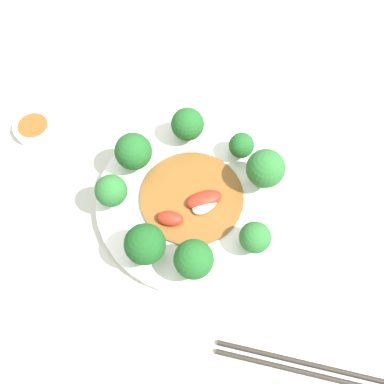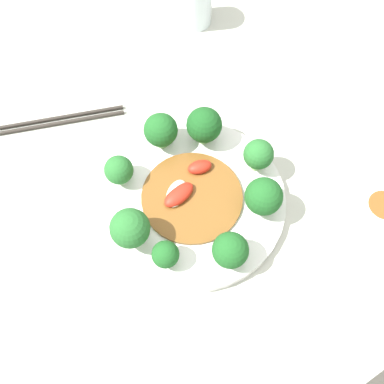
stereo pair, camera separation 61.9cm
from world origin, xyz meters
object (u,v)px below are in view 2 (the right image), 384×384
broccoli_northwest (119,170)px  plate (192,200)px  broccoli_northeast (204,125)px  broccoli_southwest (165,255)px  broccoli_west (130,229)px  stirfry_center (189,194)px  drinking_glass (195,1)px  broccoli_southeast (264,197)px  broccoli_south (230,250)px  sauce_dish (383,207)px  broccoli_north (161,130)px  broccoli_east (258,155)px  chopsticks (58,121)px

broccoli_northwest → plate: bearing=-48.0°
broccoli_northeast → broccoli_southwest: bearing=-137.0°
broccoli_west → stirfry_center: (0.11, 0.02, -0.04)m
broccoli_northeast → drinking_glass: 0.30m
broccoli_southeast → drinking_glass: (0.14, 0.42, -0.01)m
broccoli_northeast → broccoli_southwest: broccoli_northeast is taller
broccoli_west → broccoli_south: size_ratio=1.20×
broccoli_south → sauce_dish: bearing=-12.4°
plate → broccoli_north: bearing=84.4°
broccoli_north → broccoli_southwest: size_ratio=1.40×
broccoli_northwest → drinking_glass: (0.31, 0.26, -0.00)m
broccoli_northwest → broccoli_north: broccoli_north is taller
broccoli_southeast → broccoli_south: bearing=-154.3°
broccoli_north → broccoli_southeast: bearing=-68.9°
broccoli_east → chopsticks: (-0.24, 0.27, -0.05)m
broccoli_northeast → broccoli_northwest: bearing=178.2°
broccoli_southeast → broccoli_northeast: bearing=92.5°
broccoli_northwest → broccoli_south: bearing=-70.3°
stirfry_center → broccoli_east: bearing=-6.2°
broccoli_northwest → sauce_dish: size_ratio=0.80×
plate → drinking_glass: drinking_glass is taller
broccoli_east → stirfry_center: broccoli_east is taller
broccoli_north → broccoli_west: bearing=-134.5°
broccoli_northwest → chopsticks: 0.19m
broccoli_southeast → sauce_dish: bearing=-30.4°
stirfry_center → broccoli_northeast: bearing=45.3°
broccoli_east → broccoli_southeast: 0.08m
broccoli_northwest → broccoli_southeast: broccoli_southeast is taller
broccoli_west → chopsticks: size_ratio=0.33×
plate → broccoli_east: (0.12, -0.01, 0.05)m
broccoli_southeast → broccoli_north: bearing=111.1°
drinking_glass → broccoli_north: bearing=-132.3°
chopsticks → broccoli_southeast: bearing=-59.0°
broccoli_west → broccoli_southeast: 0.21m
stirfry_center → chopsticks: 0.29m
drinking_glass → sauce_dish: (0.03, -0.52, -0.04)m
broccoli_north → broccoli_east: size_ratio=1.09×
broccoli_northeast → drinking_glass: size_ratio=0.73×
broccoli_south → drinking_glass: 0.52m
broccoli_east → stirfry_center: size_ratio=0.39×
plate → broccoli_northeast: bearing=47.9°
broccoli_southwest → sauce_dish: (0.35, -0.10, -0.04)m
stirfry_center → sauce_dish: 0.31m
plate → broccoli_east: 0.13m
broccoli_southwest → drinking_glass: drinking_glass is taller
broccoli_northeast → broccoli_east: (0.04, -0.09, -0.00)m
broccoli_southwest → chopsticks: broccoli_southwest is taller
broccoli_north → broccoli_southeast: size_ratio=1.01×
plate → broccoli_south: broccoli_south is taller
drinking_glass → chopsticks: drinking_glass is taller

